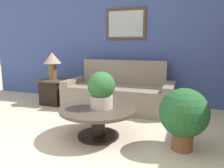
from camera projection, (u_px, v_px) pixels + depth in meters
wall_back at (134, 44)px, 4.80m from camera, size 7.66×0.09×2.60m
couch_main at (119, 94)px, 4.46m from camera, size 2.17×0.91×0.97m
coffee_table at (98, 116)px, 3.08m from camera, size 1.08×1.08×0.43m
side_table at (54, 91)px, 4.81m from camera, size 0.54×0.54×0.55m
table_lamp at (52, 61)px, 4.69m from camera, size 0.38×0.38×0.58m
potted_plant_on_table at (101, 89)px, 3.01m from camera, size 0.38×0.38×0.51m
potted_plant_floor at (184, 115)px, 2.67m from camera, size 0.60×0.60×0.78m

